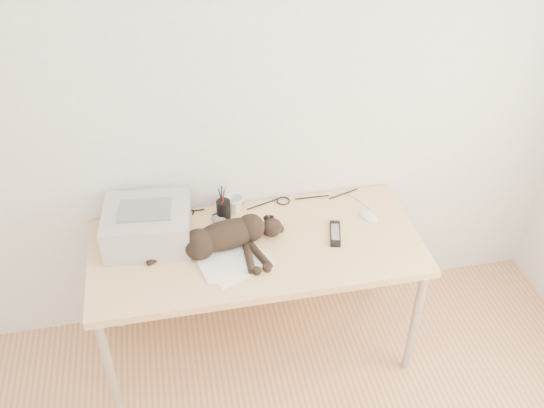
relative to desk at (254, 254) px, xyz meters
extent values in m
plane|color=white|center=(0.00, 0.27, 0.69)|extent=(3.50, 0.00, 3.50)
cube|color=#DEB382|center=(0.00, -0.09, 0.11)|extent=(1.60, 0.70, 0.04)
cylinder|color=#B0B0B2|center=(-0.75, -0.39, -0.26)|extent=(0.04, 0.04, 0.70)
cylinder|color=#B0B0B2|center=(0.75, -0.39, -0.26)|extent=(0.04, 0.04, 0.70)
cylinder|color=#B0B0B2|center=(-0.75, 0.21, -0.26)|extent=(0.04, 0.04, 0.70)
cylinder|color=#B0B0B2|center=(0.75, 0.21, -0.26)|extent=(0.04, 0.04, 0.70)
cube|color=#DEB382|center=(0.00, 0.24, -0.21)|extent=(1.48, 0.02, 0.60)
cube|color=#AEAEB3|center=(-0.50, 0.05, 0.22)|extent=(0.44, 0.38, 0.18)
cube|color=black|center=(-0.50, 0.05, 0.23)|extent=(0.34, 0.05, 0.11)
cube|color=slate|center=(-0.50, 0.05, 0.32)|extent=(0.26, 0.20, 0.01)
cube|color=white|center=(-0.11, -0.20, 0.14)|extent=(0.35, 0.31, 0.00)
cube|color=white|center=(-0.14, -0.18, 0.14)|extent=(0.33, 0.26, 0.00)
ellipsoid|color=black|center=(-0.14, -0.07, 0.21)|extent=(0.37, 0.21, 0.14)
sphere|color=black|center=(-0.27, -0.11, 0.20)|extent=(0.15, 0.15, 0.15)
ellipsoid|color=black|center=(0.09, -0.03, 0.19)|extent=(0.12, 0.11, 0.09)
cone|color=black|center=(0.07, 0.01, 0.22)|extent=(0.04, 0.05, 0.05)
cone|color=black|center=(0.10, 0.01, 0.22)|extent=(0.05, 0.06, 0.05)
cylinder|color=black|center=(-0.05, -0.18, 0.15)|extent=(0.07, 0.20, 0.04)
cylinder|color=black|center=(0.00, -0.17, 0.15)|extent=(0.07, 0.20, 0.04)
cylinder|color=black|center=(-0.42, -0.08, 0.15)|extent=(0.22, 0.07, 0.03)
imported|color=white|center=(-0.06, 0.19, 0.18)|extent=(0.13, 0.13, 0.09)
cylinder|color=black|center=(-0.12, 0.16, 0.18)|extent=(0.07, 0.07, 0.10)
cylinder|color=#990C0C|center=(-0.13, 0.16, 0.25)|extent=(0.01, 0.01, 0.13)
cylinder|color=navy|center=(-0.11, 0.17, 0.25)|extent=(0.01, 0.01, 0.13)
cylinder|color=black|center=(-0.12, 0.15, 0.25)|extent=(0.01, 0.01, 0.13)
cube|color=slate|center=(-0.13, 0.06, 0.14)|extent=(0.12, 0.20, 0.02)
cube|color=black|center=(0.39, -0.09, 0.14)|extent=(0.10, 0.19, 0.02)
ellipsoid|color=white|center=(0.60, 0.01, 0.15)|extent=(0.11, 0.13, 0.04)
camera|label=1|loc=(-0.36, -2.25, 2.07)|focal=40.00mm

